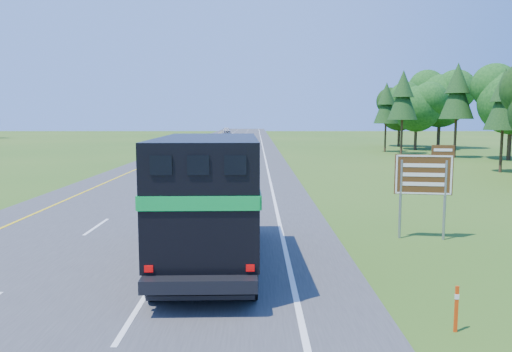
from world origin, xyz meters
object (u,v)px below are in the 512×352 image
(exit_sign, at_px, (424,178))
(far_car, at_px, (226,130))
(horse_truck, at_px, (210,196))
(white_suv, at_px, (184,147))

(exit_sign, bearing_deg, far_car, 106.33)
(horse_truck, distance_m, exit_sign, 8.01)
(far_car, bearing_deg, horse_truck, -91.32)
(horse_truck, distance_m, white_suv, 44.64)
(horse_truck, relative_size, far_car, 1.68)
(horse_truck, bearing_deg, far_car, 91.59)
(horse_truck, height_order, exit_sign, horse_truck)
(horse_truck, relative_size, white_suv, 1.33)
(horse_truck, bearing_deg, white_suv, 97.64)
(exit_sign, bearing_deg, horse_truck, -147.39)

